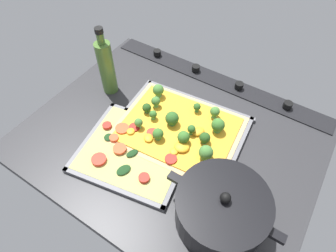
% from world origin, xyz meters
% --- Properties ---
extents(ground_plane, '(0.83, 0.66, 0.03)m').
position_xyz_m(ground_plane, '(0.00, 0.00, -0.01)').
color(ground_plane, '#28282B').
extents(stove_control_panel, '(0.79, 0.07, 0.03)m').
position_xyz_m(stove_control_panel, '(-0.00, -0.29, 0.01)').
color(stove_control_panel, black).
rests_on(stove_control_panel, ground_plane).
extents(baking_tray_front, '(0.40, 0.33, 0.01)m').
position_xyz_m(baking_tray_front, '(-0.01, -0.03, 0.00)').
color(baking_tray_front, slate).
rests_on(baking_tray_front, ground_plane).
extents(broccoli_pizza, '(0.37, 0.30, 0.06)m').
position_xyz_m(broccoli_pizza, '(-0.01, -0.03, 0.02)').
color(broccoli_pizza, tan).
rests_on(broccoli_pizza, baking_tray_front).
extents(baking_tray_back, '(0.34, 0.31, 0.01)m').
position_xyz_m(baking_tray_back, '(0.06, 0.10, 0.00)').
color(baking_tray_back, slate).
rests_on(baking_tray_back, ground_plane).
extents(veggie_pizza_back, '(0.31, 0.29, 0.02)m').
position_xyz_m(veggie_pizza_back, '(0.06, 0.10, 0.01)').
color(veggie_pizza_back, tan).
rests_on(veggie_pizza_back, baking_tray_back).
extents(cooking_pot, '(0.28, 0.21, 0.12)m').
position_xyz_m(cooking_pot, '(-0.23, 0.15, 0.05)').
color(cooking_pot, black).
rests_on(cooking_pot, ground_plane).
extents(oil_bottle, '(0.05, 0.05, 0.23)m').
position_xyz_m(oil_bottle, '(0.28, -0.06, 0.10)').
color(oil_bottle, '#476B2D').
rests_on(oil_bottle, ground_plane).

